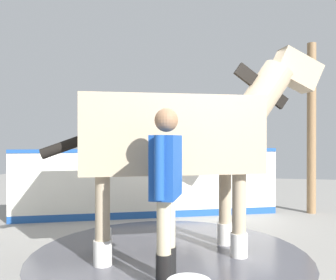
# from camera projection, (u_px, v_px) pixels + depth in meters

# --- Properties ---
(ground_plane) EXTENTS (16.00, 16.00, 0.02)m
(ground_plane) POSITION_uv_depth(u_px,v_px,m) (179.00, 249.00, 4.34)
(ground_plane) COLOR gray
(wet_patch) EXTENTS (3.28, 3.28, 0.00)m
(wet_patch) POSITION_uv_depth(u_px,v_px,m) (169.00, 254.00, 4.13)
(wet_patch) COLOR #4C4C54
(wet_patch) RESTS_ON ground
(barrier_wall) EXTENTS (4.37, 1.71, 1.20)m
(barrier_wall) POSITION_uv_depth(u_px,v_px,m) (150.00, 186.00, 5.98)
(barrier_wall) COLOR silver
(barrier_wall) RESTS_ON ground
(roof_post_near) EXTENTS (0.16, 0.16, 3.13)m
(roof_post_near) POSITION_uv_depth(u_px,v_px,m) (311.00, 128.00, 6.37)
(roof_post_near) COLOR olive
(roof_post_near) RESTS_ON ground
(horse) EXTENTS (3.28, 1.59, 2.52)m
(horse) POSITION_uv_depth(u_px,v_px,m) (180.00, 137.00, 4.14)
(horse) COLOR tan
(horse) RESTS_ON ground
(handler) EXTENTS (0.23, 0.67, 1.66)m
(handler) POSITION_uv_depth(u_px,v_px,m) (166.00, 183.00, 3.24)
(handler) COLOR black
(handler) RESTS_ON ground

